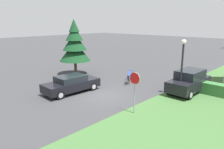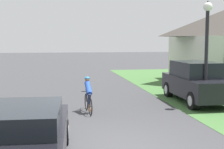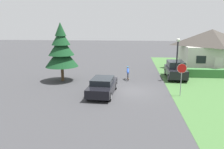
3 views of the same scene
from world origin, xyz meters
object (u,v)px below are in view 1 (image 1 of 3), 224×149
cyclist (130,77)px  conifer_tall_near (75,45)px  sedan_left_lane (71,84)px  stop_sign (135,84)px  street_lamp (182,59)px  parked_suv_right (189,82)px

cyclist → conifer_tall_near: bearing=95.1°
cyclist → conifer_tall_near: (-6.81, -1.13, 2.59)m
sedan_left_lane → conifer_tall_near: conifer_tall_near is taller
stop_sign → street_lamp: (0.58, 5.26, 1.01)m
parked_suv_right → stop_sign: stop_sign is taller
sedan_left_lane → stop_sign: 6.53m
cyclist → street_lamp: size_ratio=0.37×
street_lamp → cyclist: bearing=-179.0°
street_lamp → stop_sign: bearing=-96.3°
sedan_left_lane → cyclist: (1.96, 5.33, -0.03)m
parked_suv_right → stop_sign: 6.59m
cyclist → parked_suv_right: (5.19, 1.30, 0.24)m
stop_sign → conifer_tall_near: bearing=-21.0°
street_lamp → conifer_tall_near: bearing=-174.1°
cyclist → street_lamp: bearing=-93.4°
stop_sign → conifer_tall_near: (-11.27, 4.04, 1.34)m
sedan_left_lane → cyclist: size_ratio=2.90×
sedan_left_lane → street_lamp: 9.12m
stop_sign → sedan_left_lane: bearing=0.1°
stop_sign → street_lamp: 5.39m
parked_suv_right → conifer_tall_near: bearing=102.5°
parked_suv_right → street_lamp: (-0.15, -1.21, 2.01)m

